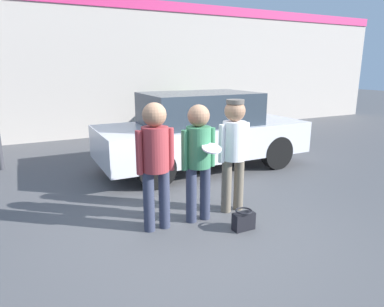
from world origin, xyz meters
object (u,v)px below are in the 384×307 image
person_left (155,156)px  shrub (183,113)px  person_middle_with_frisbee (199,154)px  person_right (234,146)px  handbag (244,220)px  parked_car_near (202,131)px

person_left → shrub: person_left is taller
person_middle_with_frisbee → person_right: bearing=6.7°
handbag → parked_car_near: bearing=72.7°
handbag → person_middle_with_frisbee: bearing=127.1°
person_right → parked_car_near: size_ratio=0.38×
person_left → parked_car_near: size_ratio=0.39×
handbag → shrub: bearing=71.6°
parked_car_near → shrub: size_ratio=3.24×
parked_car_near → handbag: bearing=-107.3°
shrub → handbag: bearing=-108.4°
person_right → shrub: bearing=71.7°
person_middle_with_frisbee → shrub: (2.56, 5.92, -0.30)m
person_right → parked_car_near: (0.67, 2.24, -0.21)m
person_left → parked_car_near: bearing=50.1°
person_right → person_middle_with_frisbee: bearing=-173.3°
person_middle_with_frisbee → parked_car_near: (1.30, 2.31, -0.17)m
person_right → handbag: (-0.22, -0.61, -0.88)m
person_middle_with_frisbee → parked_car_near: bearing=60.7°
parked_car_near → handbag: size_ratio=14.80×
person_left → person_right: person_left is taller
person_right → shrub: size_ratio=1.24×
person_left → parked_car_near: person_left is taller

